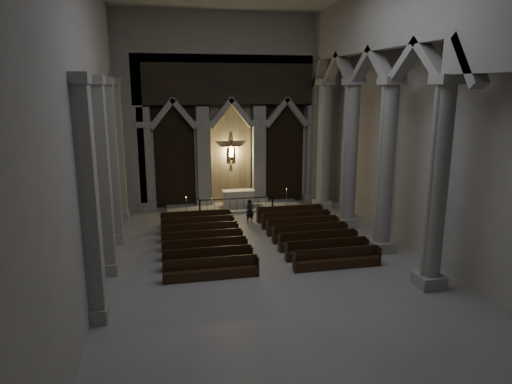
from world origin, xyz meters
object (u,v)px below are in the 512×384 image
altar_rail (237,203)px  pews (258,239)px  altar (238,198)px  candle_stand_left (187,212)px  candle_stand_right (286,204)px  worshipper (250,211)px

altar_rail → pews: (-0.00, -6.06, -0.32)m
altar → candle_stand_left: (-3.38, -1.48, -0.32)m
altar → pews: altar is taller
candle_stand_left → candle_stand_right: candle_stand_right is taller
candle_stand_left → candle_stand_right: size_ratio=0.93×
candle_stand_left → pews: (3.12, -5.50, -0.06)m
altar → candle_stand_left: candle_stand_left is taller
altar → altar_rail: 0.96m
pews → altar: bearing=87.8°
pews → worshipper: worshipper is taller
candle_stand_left → pews: size_ratio=0.14×
altar → candle_stand_right: 3.06m
altar_rail → candle_stand_right: candle_stand_right is taller
candle_stand_right → worshipper: 3.72m
altar_rail → pews: altar_rail is taller
candle_stand_right → worshipper: size_ratio=0.99×
candle_stand_left → candle_stand_right: (6.29, 0.55, 0.03)m
worshipper → altar: bearing=78.0°
altar_rail → candle_stand_right: bearing=-0.1°
candle_stand_right → candle_stand_left: bearing=-175.0°
altar → worshipper: size_ratio=1.47×
altar_rail → candle_stand_left: (-3.12, -0.56, -0.26)m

